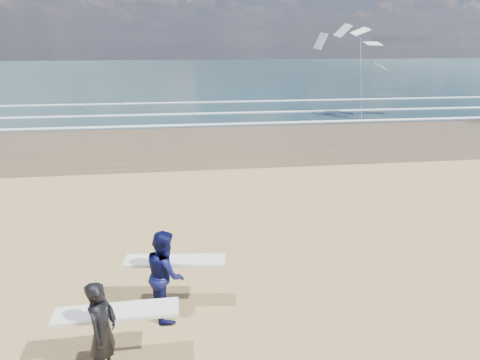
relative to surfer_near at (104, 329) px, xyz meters
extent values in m
cube|color=#4F3D2A|center=(19.19, 18.32, -0.95)|extent=(220.00, 12.00, 0.01)
cube|color=#183036|center=(19.19, 72.32, -0.95)|extent=(220.00, 100.00, 0.02)
cube|color=white|center=(19.19, 23.12, -0.91)|extent=(220.00, 0.50, 0.05)
cube|color=white|center=(19.19, 27.82, -0.91)|extent=(220.00, 0.50, 0.05)
cube|color=white|center=(19.19, 34.32, -0.91)|extent=(220.00, 0.50, 0.05)
imported|color=black|center=(-0.02, -0.04, -0.02)|extent=(0.63, 0.79, 1.89)
cube|color=white|center=(0.18, 0.31, 0.11)|extent=(2.21, 0.55, 0.07)
imported|color=#0A0D3D|center=(0.99, 1.66, 0.03)|extent=(0.90, 1.08, 1.97)
cube|color=white|center=(1.19, 2.01, 0.14)|extent=(2.25, 0.78, 0.07)
cube|color=slate|center=(13.85, 21.59, -0.91)|extent=(0.12, 0.12, 0.10)
camera|label=1|loc=(1.49, -6.45, 4.75)|focal=32.00mm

